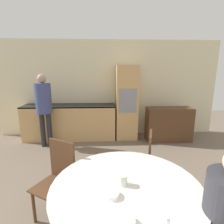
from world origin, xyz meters
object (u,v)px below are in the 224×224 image
(oven_unit, at_px, (126,103))
(dining_table, at_px, (126,205))
(person_standing, at_px, (44,103))
(bowl_near, at_px, (122,223))
(bowl_centre, at_px, (111,194))
(chair_far_right, at_px, (143,161))
(cup, at_px, (123,180))
(sideboard, at_px, (169,124))
(chair_far_left, at_px, (58,176))

(oven_unit, xyz_separation_m, dining_table, (-0.40, -3.18, -0.41))
(person_standing, relative_size, bowl_near, 9.93)
(bowl_centre, bearing_deg, chair_far_right, 64.15)
(person_standing, bearing_deg, bowl_centre, -62.77)
(dining_table, bearing_deg, oven_unit, 82.80)
(chair_far_right, relative_size, bowl_near, 5.47)
(person_standing, xyz_separation_m, bowl_near, (1.50, -3.09, -0.27))
(person_standing, height_order, cup, person_standing)
(bowl_near, relative_size, bowl_centre, 1.35)
(sideboard, bearing_deg, chair_far_left, -133.65)
(bowl_near, bearing_deg, bowl_centre, 101.55)
(bowl_near, bearing_deg, cup, 82.98)
(sideboard, height_order, bowl_centre, sideboard)
(sideboard, relative_size, cup, 11.92)
(oven_unit, relative_size, bowl_centre, 15.06)
(chair_far_left, distance_m, bowl_near, 1.23)
(chair_far_left, distance_m, cup, 0.96)
(dining_table, height_order, bowl_near, bowl_near)
(chair_far_right, height_order, cup, chair_far_right)
(oven_unit, bearing_deg, bowl_centre, -99.23)
(cup, bearing_deg, person_standing, 120.32)
(chair_far_right, distance_m, cup, 1.00)
(sideboard, xyz_separation_m, bowl_near, (-1.56, -3.34, 0.35))
(sideboard, height_order, dining_table, sideboard)
(oven_unit, relative_size, chair_far_right, 2.04)
(oven_unit, relative_size, bowl_near, 11.14)
(oven_unit, bearing_deg, person_standing, -165.13)
(dining_table, distance_m, person_standing, 3.13)
(person_standing, bearing_deg, oven_unit, 14.87)
(sideboard, height_order, person_standing, person_standing)
(dining_table, relative_size, bowl_centre, 10.58)
(chair_far_right, xyz_separation_m, bowl_near, (-0.44, -1.30, 0.27))
(sideboard, bearing_deg, dining_table, -117.01)
(chair_far_right, height_order, bowl_centre, chair_far_right)
(sideboard, bearing_deg, chair_far_right, -118.99)
(oven_unit, xyz_separation_m, person_standing, (-1.98, -0.53, 0.10))
(oven_unit, distance_m, cup, 3.22)
(cup, bearing_deg, bowl_near, -97.02)
(sideboard, height_order, chair_far_right, chair_far_right)
(dining_table, bearing_deg, bowl_centre, -133.40)
(sideboard, relative_size, chair_far_left, 1.21)
(chair_far_right, xyz_separation_m, person_standing, (-1.94, 1.78, 0.54))
(dining_table, distance_m, chair_far_right, 0.94)
(sideboard, distance_m, person_standing, 3.14)
(dining_table, xyz_separation_m, chair_far_right, (0.35, 0.87, -0.03))
(sideboard, bearing_deg, bowl_near, -115.09)
(chair_far_right, xyz_separation_m, cup, (-0.38, -0.87, 0.29))
(oven_unit, relative_size, person_standing, 1.12)
(oven_unit, distance_m, bowl_centre, 3.38)
(chair_far_right, relative_size, cup, 9.86)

